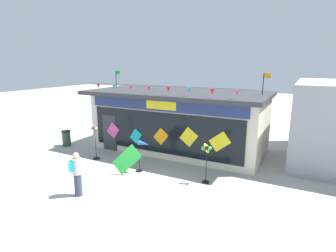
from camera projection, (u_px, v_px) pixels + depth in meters
The scene contains 8 objects.
ground_plane at pixel (111, 189), 10.57m from camera, with size 80.00×80.00×0.00m, color #ADAAA5.
kite_shop_building at pixel (179, 120), 15.23m from camera, with size 9.69×4.87×4.38m.
wind_spinner_far_left at pixel (95, 140), 13.63m from camera, with size 0.35×0.35×1.80m.
wind_spinner_left at pixel (143, 148), 11.94m from camera, with size 0.70×0.28×1.47m.
wind_spinner_center_left at pixel (206, 156), 10.83m from camera, with size 0.39×0.29×1.71m.
person_near_camera at pixel (77, 173), 9.85m from camera, with size 0.45×0.47×1.68m.
trash_bin at pixel (66, 138), 16.02m from camera, with size 0.52×0.52×0.94m.
display_kite_on_ground at pixel (127, 160), 11.80m from camera, with size 0.71×0.03×1.29m, color green.
Camera 1 is at (6.52, -7.56, 4.82)m, focal length 28.76 mm.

